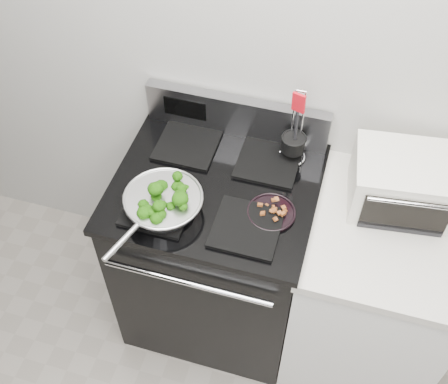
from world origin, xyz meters
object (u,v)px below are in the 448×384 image
at_px(skillet, 163,202).
at_px(gas_range, 217,251).
at_px(toaster_oven, 404,183).
at_px(utensil_holder, 293,147).
at_px(bacon_plate, 271,211).

bearing_deg(skillet, gas_range, 68.59).
xyz_separation_m(skillet, toaster_oven, (0.83, 0.31, 0.03)).
xyz_separation_m(utensil_holder, toaster_oven, (0.43, -0.09, 0.02)).
distance_m(skillet, utensil_holder, 0.56).
height_order(gas_range, utensil_holder, utensil_holder).
relative_size(skillet, bacon_plate, 2.51).
height_order(bacon_plate, toaster_oven, toaster_oven).
height_order(skillet, utensil_holder, utensil_holder).
relative_size(bacon_plate, utensil_holder, 0.53).
height_order(gas_range, bacon_plate, gas_range).
bearing_deg(bacon_plate, utensil_holder, 87.37).
bearing_deg(gas_range, utensil_holder, 41.02).
xyz_separation_m(skillet, bacon_plate, (0.39, 0.10, -0.03)).
xyz_separation_m(gas_range, skillet, (-0.15, -0.18, 0.51)).
bearing_deg(gas_range, toaster_oven, 11.01).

